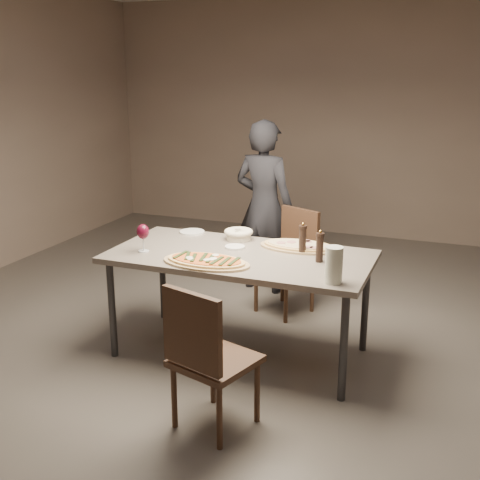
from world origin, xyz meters
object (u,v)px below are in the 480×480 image
(ham_pizza, at_px, (299,246))
(chair_near, at_px, (206,352))
(dining_table, at_px, (240,262))
(pepper_mill_left, at_px, (303,239))
(chair_far, at_px, (291,255))
(carafe, at_px, (334,265))
(zucchini_pizza, at_px, (206,261))
(bread_basket, at_px, (239,234))
(diner, at_px, (264,207))

(ham_pizza, height_order, chair_near, chair_near)
(dining_table, distance_m, pepper_mill_left, 0.46)
(chair_far, bearing_deg, chair_near, 116.71)
(carafe, relative_size, chair_far, 0.26)
(carafe, distance_m, chair_near, 0.92)
(dining_table, distance_m, zucchini_pizza, 0.32)
(bread_basket, relative_size, carafe, 0.96)
(bread_basket, xyz_separation_m, carafe, (0.87, -0.66, 0.07))
(dining_table, bearing_deg, zucchini_pizza, -114.75)
(pepper_mill_left, height_order, diner, diner)
(ham_pizza, relative_size, chair_far, 0.65)
(dining_table, height_order, chair_near, chair_near)
(ham_pizza, bearing_deg, diner, 131.66)
(bread_basket, relative_size, chair_near, 0.25)
(chair_far, bearing_deg, pepper_mill_left, 135.76)
(bread_basket, distance_m, pepper_mill_left, 0.57)
(dining_table, relative_size, ham_pizza, 3.20)
(zucchini_pizza, height_order, carafe, carafe)
(pepper_mill_left, bearing_deg, bread_basket, 162.70)
(ham_pizza, height_order, pepper_mill_left, pepper_mill_left)
(dining_table, xyz_separation_m, chair_far, (0.10, 0.93, -0.21))
(pepper_mill_left, distance_m, chair_near, 1.21)
(diner, bearing_deg, carafe, 131.22)
(ham_pizza, xyz_separation_m, chair_far, (-0.24, 0.65, -0.28))
(pepper_mill_left, relative_size, diner, 0.14)
(zucchini_pizza, bearing_deg, carafe, -1.66)
(pepper_mill_left, distance_m, diner, 1.34)
(carafe, relative_size, chair_near, 0.26)
(chair_near, height_order, diner, diner)
(chair_near, bearing_deg, zucchini_pizza, 130.86)
(zucchini_pizza, xyz_separation_m, bread_basket, (-0.01, 0.61, 0.03))
(dining_table, relative_size, carafe, 8.08)
(dining_table, bearing_deg, chair_near, -79.67)
(dining_table, relative_size, chair_far, 2.09)
(dining_table, xyz_separation_m, zucchini_pizza, (-0.13, -0.28, 0.07))
(dining_table, bearing_deg, carafe, -24.53)
(zucchini_pizza, relative_size, pepper_mill_left, 2.71)
(dining_table, distance_m, carafe, 0.82)
(bread_basket, xyz_separation_m, pepper_mill_left, (0.54, -0.17, 0.06))
(bread_basket, xyz_separation_m, chair_far, (0.24, 0.59, -0.31))
(dining_table, xyz_separation_m, ham_pizza, (0.34, 0.28, 0.07))
(bread_basket, bearing_deg, pepper_mill_left, -17.30)
(zucchini_pizza, xyz_separation_m, diner, (-0.15, 1.59, 0.01))
(ham_pizza, distance_m, chair_near, 1.29)
(pepper_mill_left, distance_m, chair_far, 0.90)
(carafe, bearing_deg, bread_basket, 142.63)
(bread_basket, height_order, diner, diner)
(zucchini_pizza, bearing_deg, chair_near, -64.26)
(pepper_mill_left, bearing_deg, chair_far, 111.39)
(ham_pizza, relative_size, chair_near, 0.65)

